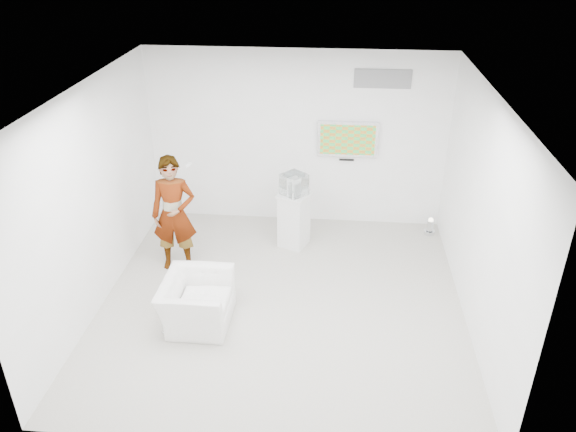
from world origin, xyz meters
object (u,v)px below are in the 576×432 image
object	(u,v)px
tv	(348,139)
pedestal	(294,220)
floor_uplight	(430,226)
person	(174,214)
armchair	(197,301)

from	to	relation	value
tv	pedestal	size ratio (longest dim) A/B	1.08
pedestal	floor_uplight	bearing A→B (deg)	13.76
person	tv	bearing A→B (deg)	26.97
tv	pedestal	distance (m)	1.61
tv	armchair	bearing A→B (deg)	-122.75
armchair	pedestal	world-z (taller)	pedestal
person	pedestal	bearing A→B (deg)	18.69
person	floor_uplight	xyz separation A→B (m)	(4.00, 1.37, -0.76)
tv	armchair	size ratio (longest dim) A/B	1.01
floor_uplight	pedestal	bearing A→B (deg)	-166.24
tv	person	world-z (taller)	tv
tv	pedestal	bearing A→B (deg)	-133.15
person	armchair	size ratio (longest dim) A/B	1.83
tv	floor_uplight	bearing A→B (deg)	-11.92
tv	pedestal	world-z (taller)	tv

